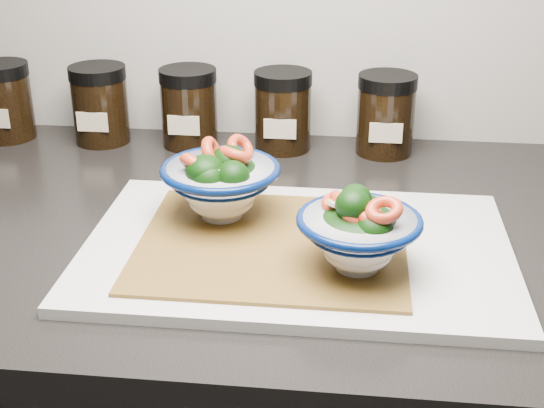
# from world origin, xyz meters

# --- Properties ---
(countertop) EXTENTS (3.50, 0.60, 0.04)m
(countertop) POSITION_xyz_m (0.00, 1.45, 0.88)
(countertop) COLOR black
(countertop) RESTS_ON cabinet
(cutting_board) EXTENTS (0.45, 0.30, 0.01)m
(cutting_board) POSITION_xyz_m (0.12, 1.37, 0.91)
(cutting_board) COLOR beige
(cutting_board) RESTS_ON countertop
(bamboo_mat) EXTENTS (0.28, 0.24, 0.00)m
(bamboo_mat) POSITION_xyz_m (0.10, 1.37, 0.91)
(bamboo_mat) COLOR olive
(bamboo_mat) RESTS_ON cutting_board
(bowl_left) EXTENTS (0.13, 0.13, 0.10)m
(bowl_left) POSITION_xyz_m (0.03, 1.42, 0.96)
(bowl_left) COLOR white
(bowl_left) RESTS_ON bamboo_mat
(bowl_right) EXTENTS (0.12, 0.12, 0.09)m
(bowl_right) POSITION_xyz_m (0.19, 1.33, 0.96)
(bowl_right) COLOR white
(bowl_right) RESTS_ON bamboo_mat
(spice_jar_a) EXTENTS (0.08, 0.08, 0.11)m
(spice_jar_a) POSITION_xyz_m (-0.34, 1.69, 0.96)
(spice_jar_a) COLOR black
(spice_jar_a) RESTS_ON countertop
(spice_jar_b) EXTENTS (0.08, 0.08, 0.11)m
(spice_jar_b) POSITION_xyz_m (-0.19, 1.69, 0.96)
(spice_jar_b) COLOR black
(spice_jar_b) RESTS_ON countertop
(spice_jar_c) EXTENTS (0.08, 0.08, 0.11)m
(spice_jar_c) POSITION_xyz_m (-0.06, 1.69, 0.96)
(spice_jar_c) COLOR black
(spice_jar_c) RESTS_ON countertop
(spice_jar_d) EXTENTS (0.08, 0.08, 0.11)m
(spice_jar_d) POSITION_xyz_m (0.08, 1.69, 0.96)
(spice_jar_d) COLOR black
(spice_jar_d) RESTS_ON countertop
(spice_jar_e) EXTENTS (0.08, 0.08, 0.11)m
(spice_jar_e) POSITION_xyz_m (0.22, 1.69, 0.96)
(spice_jar_e) COLOR black
(spice_jar_e) RESTS_ON countertop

